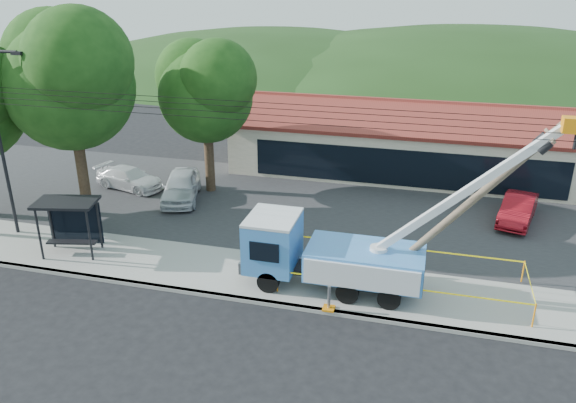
# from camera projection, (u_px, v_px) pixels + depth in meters

# --- Properties ---
(ground) EXTENTS (120.00, 120.00, 0.00)m
(ground) POSITION_uv_depth(u_px,v_px,m) (256.00, 336.00, 20.05)
(ground) COLOR black
(ground) RESTS_ON ground
(curb) EXTENTS (60.00, 0.25, 0.15)m
(curb) POSITION_uv_depth(u_px,v_px,m) (273.00, 304.00, 21.90)
(curb) COLOR #99988F
(curb) RESTS_ON ground
(sidewalk) EXTENTS (60.00, 4.00, 0.15)m
(sidewalk) POSITION_uv_depth(u_px,v_px,m) (285.00, 280.00, 23.60)
(sidewalk) COLOR #99988F
(sidewalk) RESTS_ON ground
(parking_lot) EXTENTS (60.00, 12.00, 0.10)m
(parking_lot) POSITION_uv_depth(u_px,v_px,m) (323.00, 209.00, 30.77)
(parking_lot) COLOR #28282B
(parking_lot) RESTS_ON ground
(strip_mall) EXTENTS (22.50, 8.53, 4.67)m
(strip_mall) POSITION_uv_depth(u_px,v_px,m) (409.00, 142.00, 36.26)
(strip_mall) COLOR #B8AE92
(strip_mall) RESTS_ON ground
(streetlight) EXTENTS (2.13, 0.22, 9.00)m
(streetlight) POSITION_uv_depth(u_px,v_px,m) (2.00, 131.00, 25.79)
(streetlight) COLOR black
(streetlight) RESTS_ON ground
(tree_west_near) EXTENTS (7.56, 6.72, 10.80)m
(tree_west_near) POSITION_uv_depth(u_px,v_px,m) (68.00, 73.00, 27.21)
(tree_west_near) COLOR #332316
(tree_west_near) RESTS_ON ground
(tree_lot) EXTENTS (6.30, 5.60, 8.94)m
(tree_lot) POSITION_uv_depth(u_px,v_px,m) (205.00, 87.00, 30.99)
(tree_lot) COLOR #332316
(tree_lot) RESTS_ON ground
(hill_west) EXTENTS (78.40, 56.00, 28.00)m
(hill_west) POSITION_uv_depth(u_px,v_px,m) (276.00, 73.00, 72.82)
(hill_west) COLOR #1A3212
(hill_west) RESTS_ON ground
(hill_center) EXTENTS (89.60, 64.00, 32.00)m
(hill_center) POSITION_uv_depth(u_px,v_px,m) (477.00, 82.00, 66.88)
(hill_center) COLOR #1A3212
(hill_center) RESTS_ON ground
(utility_truck) EXTENTS (11.65, 3.84, 7.58)m
(utility_truck) POSITION_uv_depth(u_px,v_px,m) (329.00, 253.00, 22.43)
(utility_truck) COLOR black
(utility_truck) RESTS_ON ground
(leaning_pole) EXTENTS (6.46, 1.66, 7.52)m
(leaning_pole) POSITION_uv_depth(u_px,v_px,m) (469.00, 203.00, 20.66)
(leaning_pole) COLOR brown
(leaning_pole) RESTS_ON ground
(bus_shelter) EXTENTS (2.95, 2.18, 2.56)m
(bus_shelter) POSITION_uv_depth(u_px,v_px,m) (69.00, 214.00, 25.14)
(bus_shelter) COLOR black
(bus_shelter) RESTS_ON ground
(caution_tape) EXTENTS (9.66, 3.38, 0.98)m
(caution_tape) POSITION_uv_depth(u_px,v_px,m) (403.00, 271.00, 22.69)
(caution_tape) COLOR orange
(caution_tape) RESTS_ON ground
(car_silver) EXTENTS (3.20, 5.05, 1.60)m
(car_silver) POSITION_uv_depth(u_px,v_px,m) (182.00, 201.00, 31.96)
(car_silver) COLOR silver
(car_silver) RESTS_ON ground
(car_red) EXTENTS (2.46, 4.45, 1.39)m
(car_red) POSITION_uv_depth(u_px,v_px,m) (515.00, 223.00, 29.11)
(car_red) COLOR maroon
(car_red) RESTS_ON ground
(car_white) EXTENTS (4.61, 2.69, 1.26)m
(car_white) POSITION_uv_depth(u_px,v_px,m) (131.00, 190.00, 33.62)
(car_white) COLOR silver
(car_white) RESTS_ON ground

